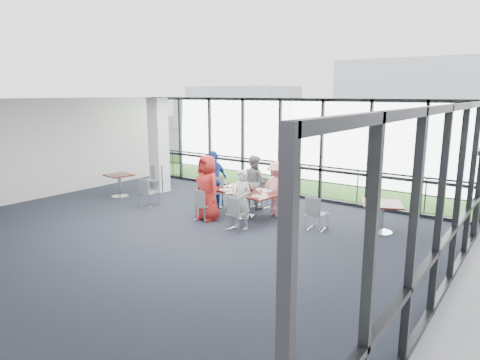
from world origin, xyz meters
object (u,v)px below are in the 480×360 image
Objects in this scene: chair_main_fr at (284,200)px; chair_main_nl at (204,205)px; diner_near_left at (207,188)px; chair_main_fl at (260,193)px; side_table_left at (119,178)px; side_table_right at (382,207)px; chair_main_nr at (237,214)px; diner_end at (214,180)px; structural_column at (159,145)px; chair_spare_la at (149,193)px; diner_near_right at (242,200)px; chair_main_end at (212,193)px; main_table at (246,195)px; chair_spare_r at (317,214)px; chair_spare_lb at (151,180)px; diner_far_right at (277,189)px; diner_far_left at (254,182)px.

chair_main_nl is at bearing 51.27° from chair_main_fr.
diner_near_left reaches higher than chair_main_fl.
side_table_left and side_table_right have the same top height.
chair_main_nr is at bearing -146.99° from side_table_right.
diner_end is at bearing 134.65° from diner_near_left.
structural_column is 7.75m from side_table_right.
diner_end reaches higher than chair_main_nl.
diner_end reaches higher than chair_spare_la.
diner_near_right reaches higher than chair_main_end.
chair_main_fl is at bearing 176.68° from side_table_right.
side_table_left is 3.51m from diner_end.
side_table_left is at bearing 15.63° from chair_main_fr.
diner_near_right reaches higher than main_table.
diner_near_left is at bearing 42.13° from chair_main_end.
diner_near_right is at bearing -156.85° from chair_spare_r.
diner_end reaches higher than chair_spare_lb.
diner_end is at bearing 152.19° from chair_spare_lb.
diner_far_left is at bearing -10.01° from diner_far_right.
diner_far_left is at bearing 152.06° from chair_spare_r.
chair_main_fl reaches higher than chair_main_nr.
chair_main_nr is 0.90× the size of chair_main_end.
chair_main_nr is (1.77, -1.27, -0.44)m from diner_end.
structural_column is 1.55× the size of main_table.
structural_column reaches higher than side_table_left.
diner_near_right reaches higher than chair_main_fl.
diner_far_right reaches higher than side_table_right.
chair_main_nr reaches higher than main_table.
diner_far_right reaches higher than chair_main_fr.
chair_main_fl is 4.07m from chair_spare_lb.
chair_main_nl is (-4.17, -1.75, -0.23)m from side_table_right.
main_table is 2.38× the size of side_table_left.
chair_main_nl is at bearing -169.71° from chair_spare_r.
structural_column is at bearing 12.27° from chair_main_fl.
diner_far_left reaches higher than diner_near_right.
chair_main_fr reaches higher than chair_spare_r.
chair_main_end is at bearing 151.40° from chair_spare_lb.
chair_spare_lb is at bearing 165.77° from chair_main_nl.
structural_column reaches higher than diner_far_left.
chair_main_end is (-4.78, -0.68, -0.17)m from side_table_right.
side_table_right is 1.37× the size of chair_main_fl.
chair_main_nl is (-1.33, -1.54, -0.35)m from diner_far_right.
diner_near_left is at bearing -171.41° from chair_spare_r.
diner_near_left is (-0.73, -0.77, 0.25)m from main_table.
structural_column is 4.10m from chair_main_nl.
side_table_left is at bearing -179.50° from chair_main_nr.
diner_far_right is (4.84, -0.21, -0.84)m from structural_column.
side_table_left is at bearing -108.72° from structural_column.
main_table is at bearing 60.55° from diner_near_left.
main_table is 1.17× the size of diner_near_left.
diner_end is (2.97, -0.65, -0.74)m from structural_column.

